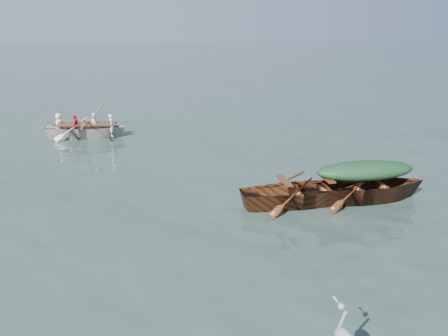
# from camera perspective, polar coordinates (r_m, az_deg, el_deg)

# --- Properties ---
(ground) EXTENTS (140.00, 140.00, 0.00)m
(ground) POSITION_cam_1_polar(r_m,az_deg,el_deg) (9.72, 4.24, -10.57)
(ground) COLOR #2D3F38
(ground) RESTS_ON ground
(green_tarp_boat) EXTENTS (5.09, 2.00, 1.20)m
(green_tarp_boat) POSITION_cam_1_polar(r_m,az_deg,el_deg) (12.66, 17.56, -4.01)
(green_tarp_boat) COLOR #522B13
(green_tarp_boat) RESTS_ON ground
(open_wooden_boat) EXTENTS (4.89, 1.69, 1.16)m
(open_wooden_boat) POSITION_cam_1_polar(r_m,az_deg,el_deg) (12.04, 10.37, -4.63)
(open_wooden_boat) COLOR brown
(open_wooden_boat) RESTS_ON ground
(rowed_boat) EXTENTS (4.75, 2.26, 1.10)m
(rowed_boat) POSITION_cam_1_polar(r_m,az_deg,el_deg) (18.94, -17.47, 3.80)
(rowed_boat) COLOR silver
(rowed_boat) RESTS_ON ground
(green_tarp_cover) EXTENTS (2.80, 1.10, 0.52)m
(green_tarp_cover) POSITION_cam_1_polar(r_m,az_deg,el_deg) (12.36, 17.97, -0.36)
(green_tarp_cover) COLOR #153418
(green_tarp_cover) RESTS_ON green_tarp_boat
(thwart_benches) EXTENTS (2.45, 1.00, 0.04)m
(thwart_benches) POSITION_cam_1_polar(r_m,az_deg,el_deg) (11.81, 10.54, -1.98)
(thwart_benches) COLOR #451F10
(thwart_benches) RESTS_ON open_wooden_boat
(rowers) EXTENTS (3.38, 1.85, 0.76)m
(rowers) POSITION_cam_1_polar(r_m,az_deg,el_deg) (18.72, -17.76, 6.54)
(rowers) COLOR silver
(rowers) RESTS_ON rowed_boat
(oars) EXTENTS (1.11, 2.67, 0.06)m
(oars) POSITION_cam_1_polar(r_m,az_deg,el_deg) (18.79, -17.65, 5.50)
(oars) COLOR #A37A3D
(oars) RESTS_ON rowed_boat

